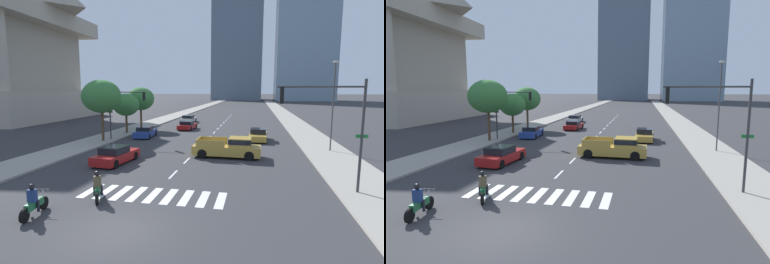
% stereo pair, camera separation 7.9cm
% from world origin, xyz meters
% --- Properties ---
extents(ground_plane, '(800.00, 800.00, 0.00)m').
position_xyz_m(ground_plane, '(0.00, 0.00, 0.00)').
color(ground_plane, '#333335').
extents(sidewalk_east, '(4.00, 260.00, 0.15)m').
position_xyz_m(sidewalk_east, '(11.51, 30.00, 0.07)').
color(sidewalk_east, gray).
rests_on(sidewalk_east, ground).
extents(sidewalk_west, '(4.00, 260.00, 0.15)m').
position_xyz_m(sidewalk_west, '(-11.51, 30.00, 0.07)').
color(sidewalk_west, gray).
rests_on(sidewalk_west, ground).
extents(crosswalk_near, '(7.65, 2.33, 0.01)m').
position_xyz_m(crosswalk_near, '(0.00, 4.24, 0.00)').
color(crosswalk_near, silver).
rests_on(crosswalk_near, ground).
extents(lane_divider_center, '(0.14, 50.00, 0.01)m').
position_xyz_m(lane_divider_center, '(0.00, 32.24, 0.00)').
color(lane_divider_center, silver).
rests_on(lane_divider_center, ground).
extents(motorcycle_lead, '(1.16, 2.03, 1.49)m').
position_xyz_m(motorcycle_lead, '(-2.55, 3.13, 0.58)').
color(motorcycle_lead, black).
rests_on(motorcycle_lead, ground).
extents(motorcycle_trailing, '(0.70, 2.08, 1.49)m').
position_xyz_m(motorcycle_trailing, '(-4.26, 0.67, 0.58)').
color(motorcycle_trailing, black).
rests_on(motorcycle_trailing, ground).
extents(pickup_truck, '(5.56, 2.17, 1.67)m').
position_xyz_m(pickup_truck, '(3.22, 14.14, 0.81)').
color(pickup_truck, '#B28E38').
rests_on(pickup_truck, ground).
extents(sedan_silver_0, '(2.10, 4.55, 1.23)m').
position_xyz_m(sedan_silver_0, '(-5.98, 39.69, 0.57)').
color(sedan_silver_0, '#B7BABF').
rests_on(sedan_silver_0, ground).
extents(sedan_red_1, '(2.21, 4.46, 1.33)m').
position_xyz_m(sedan_red_1, '(-5.10, 10.32, 0.61)').
color(sedan_red_1, maroon).
rests_on(sedan_red_1, ground).
extents(sedan_gold_2, '(2.04, 4.46, 1.32)m').
position_xyz_m(sedan_gold_2, '(5.57, 23.00, 0.60)').
color(sedan_gold_2, '#B28E38').
rests_on(sedan_gold_2, ground).
extents(sedan_blue_3, '(2.12, 4.46, 1.29)m').
position_xyz_m(sedan_blue_3, '(-7.40, 22.74, 0.60)').
color(sedan_blue_3, navy).
rests_on(sedan_blue_3, ground).
extents(sedan_red_4, '(2.09, 4.31, 1.21)m').
position_xyz_m(sedan_red_4, '(-4.13, 30.59, 0.56)').
color(sedan_red_4, maroon).
rests_on(sedan_red_4, ground).
extents(traffic_signal_near, '(4.61, 0.28, 5.94)m').
position_xyz_m(traffic_signal_near, '(9.02, 6.55, 4.22)').
color(traffic_signal_near, '#333335').
rests_on(traffic_signal_near, sidewalk_east).
extents(traffic_signal_far, '(4.50, 0.28, 5.54)m').
position_xyz_m(traffic_signal_far, '(-8.71, 19.78, 3.96)').
color(traffic_signal_far, '#333335').
rests_on(traffic_signal_far, sidewalk_west).
extents(street_lamp_east, '(0.50, 0.24, 7.85)m').
position_xyz_m(street_lamp_east, '(11.81, 17.95, 4.68)').
color(street_lamp_east, '#3F3F42').
rests_on(street_lamp_east, sidewalk_east).
extents(street_tree_nearest, '(4.11, 4.11, 6.44)m').
position_xyz_m(street_tree_nearest, '(-10.71, 18.81, 4.83)').
color(street_tree_nearest, '#4C3823').
rests_on(street_tree_nearest, sidewalk_west).
extents(street_tree_second, '(3.28, 3.28, 4.92)m').
position_xyz_m(street_tree_second, '(-10.71, 24.84, 3.66)').
color(street_tree_second, '#4C3823').
rests_on(street_tree_second, sidewalk_west).
extents(street_tree_third, '(3.82, 3.82, 5.75)m').
position_xyz_m(street_tree_third, '(-10.71, 29.82, 4.26)').
color(street_tree_third, '#4C3823').
rests_on(street_tree_third, sidewalk_west).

